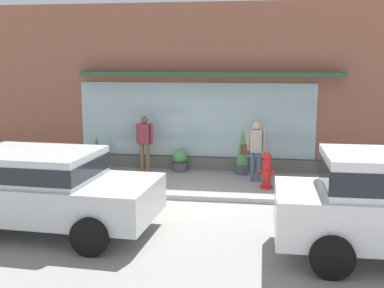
% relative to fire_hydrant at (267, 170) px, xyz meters
% --- Properties ---
extents(ground_plane, '(60.00, 60.00, 0.00)m').
position_rel_fire_hydrant_xyz_m(ground_plane, '(-1.69, -1.08, -0.46)').
color(ground_plane, gray).
extents(curb_strip, '(14.00, 0.24, 0.12)m').
position_rel_fire_hydrant_xyz_m(curb_strip, '(-1.69, -1.28, -0.40)').
color(curb_strip, '#B2B2AD').
rests_on(curb_strip, ground_plane).
extents(storefront, '(14.00, 0.81, 4.82)m').
position_rel_fire_hydrant_xyz_m(storefront, '(-1.70, 2.10, 1.90)').
color(storefront, '#935642').
rests_on(storefront, ground_plane).
extents(fire_hydrant, '(0.39, 0.36, 0.92)m').
position_rel_fire_hydrant_xyz_m(fire_hydrant, '(0.00, 0.00, 0.00)').
color(fire_hydrant, red).
rests_on(fire_hydrant, ground_plane).
extents(pedestrian_with_handbag, '(0.65, 0.23, 1.61)m').
position_rel_fire_hydrant_xyz_m(pedestrian_with_handbag, '(-0.31, 0.66, 0.47)').
color(pedestrian_with_handbag, '#475675').
rests_on(pedestrian_with_handbag, ground_plane).
extents(pedestrian_passerby, '(0.51, 0.26, 1.61)m').
position_rel_fire_hydrant_xyz_m(pedestrian_passerby, '(-3.49, 1.40, 0.49)').
color(pedestrian_passerby, brown).
rests_on(pedestrian_passerby, ground_plane).
extents(parked_car_silver, '(4.28, 2.30, 1.53)m').
position_rel_fire_hydrant_xyz_m(parked_car_silver, '(-4.21, -3.71, 0.42)').
color(parked_car_silver, silver).
rests_on(parked_car_silver, ground_plane).
extents(potted_plant_window_left, '(0.42, 0.42, 1.01)m').
position_rel_fire_hydrant_xyz_m(potted_plant_window_left, '(-4.90, 1.29, 0.03)').
color(potted_plant_window_left, '#4C4C51').
rests_on(potted_plant_window_left, ground_plane).
extents(potted_plant_by_entrance, '(0.47, 0.47, 0.78)m').
position_rel_fire_hydrant_xyz_m(potted_plant_by_entrance, '(1.82, 1.73, -0.07)').
color(potted_plant_by_entrance, '#33473D').
rests_on(potted_plant_by_entrance, ground_plane).
extents(potted_plant_doorstep, '(0.38, 0.38, 1.30)m').
position_rel_fire_hydrant_xyz_m(potted_plant_doorstep, '(-0.68, 1.43, 0.17)').
color(potted_plant_doorstep, '#4C4C51').
rests_on(potted_plant_doorstep, ground_plane).
extents(potted_plant_near_hydrant, '(0.43, 0.43, 0.66)m').
position_rel_fire_hydrant_xyz_m(potted_plant_near_hydrant, '(-2.48, 1.51, -0.12)').
color(potted_plant_near_hydrant, '#4C4C51').
rests_on(potted_plant_near_hydrant, ground_plane).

